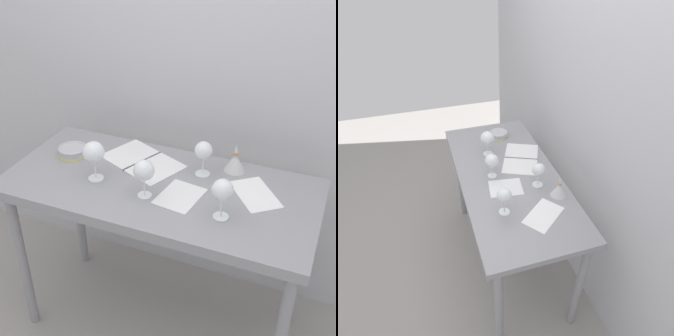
# 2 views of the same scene
# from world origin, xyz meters

# --- Properties ---
(ground_plane) EXTENTS (6.00, 6.00, 0.00)m
(ground_plane) POSITION_xyz_m (0.00, 0.00, 0.00)
(ground_plane) COLOR #99948F
(back_wall) EXTENTS (3.80, 0.04, 2.60)m
(back_wall) POSITION_xyz_m (0.00, 0.49, 1.30)
(back_wall) COLOR #B8B8BD
(back_wall) RESTS_ON ground_plane
(steel_counter) EXTENTS (1.40, 0.65, 0.90)m
(steel_counter) POSITION_xyz_m (0.00, -0.01, 0.79)
(steel_counter) COLOR gray
(steel_counter) RESTS_ON ground_plane
(wine_glass_far_right) EXTENTS (0.08, 0.08, 0.17)m
(wine_glass_far_right) POSITION_xyz_m (0.15, 0.14, 1.02)
(wine_glass_far_right) COLOR white
(wine_glass_far_right) RESTS_ON steel_counter
(wine_glass_near_center) EXTENTS (0.09, 0.09, 0.17)m
(wine_glass_near_center) POSITION_xyz_m (-0.02, -0.11, 1.02)
(wine_glass_near_center) COLOR white
(wine_glass_near_center) RESTS_ON steel_counter
(wine_glass_near_right) EXTENTS (0.09, 0.09, 0.18)m
(wine_glass_near_right) POSITION_xyz_m (0.32, -0.13, 1.03)
(wine_glass_near_right) COLOR white
(wine_glass_near_right) RESTS_ON steel_counter
(wine_glass_near_left) EXTENTS (0.10, 0.10, 0.19)m
(wine_glass_near_left) POSITION_xyz_m (-0.28, -0.08, 1.03)
(wine_glass_near_left) COLOR white
(wine_glass_near_left) RESTS_ON steel_counter
(open_notebook) EXTENTS (0.44, 0.37, 0.01)m
(open_notebook) POSITION_xyz_m (-0.15, 0.13, 0.90)
(open_notebook) COLOR white
(open_notebook) RESTS_ON steel_counter
(tasting_sheet_upper) EXTENTS (0.19, 0.23, 0.00)m
(tasting_sheet_upper) POSITION_xyz_m (0.12, -0.06, 0.90)
(tasting_sheet_upper) COLOR white
(tasting_sheet_upper) RESTS_ON steel_counter
(tasting_sheet_lower) EXTENTS (0.27, 0.28, 0.00)m
(tasting_sheet_lower) POSITION_xyz_m (0.41, 0.08, 0.90)
(tasting_sheet_lower) COLOR white
(tasting_sheet_lower) RESTS_ON steel_counter
(tasting_bowl) EXTENTS (0.14, 0.14, 0.04)m
(tasting_bowl) POSITION_xyz_m (-0.49, 0.07, 0.92)
(tasting_bowl) COLOR #DBCC66
(tasting_bowl) RESTS_ON steel_counter
(decanter_funnel) EXTENTS (0.10, 0.10, 0.14)m
(decanter_funnel) POSITION_xyz_m (0.28, 0.24, 0.94)
(decanter_funnel) COLOR silver
(decanter_funnel) RESTS_ON steel_counter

